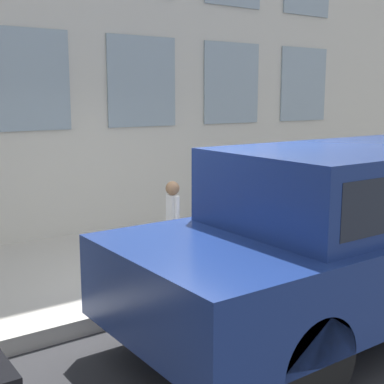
% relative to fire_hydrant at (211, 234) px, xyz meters
% --- Properties ---
extents(ground_plane, '(80.00, 80.00, 0.00)m').
position_rel_fire_hydrant_xyz_m(ground_plane, '(-0.59, 0.45, -0.61)').
color(ground_plane, '#2D2D30').
extents(sidewalk, '(3.18, 60.00, 0.18)m').
position_rel_fire_hydrant_xyz_m(sidewalk, '(1.00, 0.45, -0.52)').
color(sidewalk, '#B2ADA3').
rests_on(sidewalk, ground_plane).
extents(fire_hydrant, '(0.30, 0.42, 0.84)m').
position_rel_fire_hydrant_xyz_m(fire_hydrant, '(0.00, 0.00, 0.00)').
color(fire_hydrant, gray).
rests_on(fire_hydrant, sidewalk).
extents(person, '(0.27, 0.18, 1.11)m').
position_rel_fire_hydrant_xyz_m(person, '(0.32, 0.38, 0.24)').
color(person, '#726651').
rests_on(person, sidewalk).
extents(parked_truck_navy_near, '(1.97, 5.35, 1.85)m').
position_rel_fire_hydrant_xyz_m(parked_truck_navy_near, '(-1.87, -0.56, 0.46)').
color(parked_truck_navy_near, black).
rests_on(parked_truck_navy_near, ground_plane).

